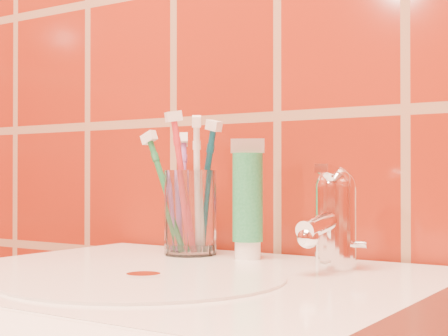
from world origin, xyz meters
The scene contains 8 objects.
glass_tumbler centered at (-0.09, 1.11, 0.91)m, with size 0.07×0.07×0.12m, color white.
toothpaste_tube centered at (0.00, 1.12, 0.92)m, with size 0.04×0.04×0.16m.
faucet centered at (0.14, 1.09, 0.91)m, with size 0.05×0.11×0.12m.
toothbrush_0 centered at (-0.07, 1.12, 0.94)m, with size 0.06×0.03×0.19m, color #0C4E69, non-canonical shape.
toothbrush_1 centered at (-0.12, 1.13, 0.93)m, with size 0.06×0.07×0.17m, color #874CA3, non-canonical shape.
toothbrush_2 centered at (-0.12, 1.11, 0.93)m, with size 0.09×0.03×0.18m, color #1B6739, non-canonical shape.
toothbrush_3 centered at (-0.09, 1.10, 0.95)m, with size 0.04×0.05×0.20m, color red, non-canonical shape.
toothbrush_4 centered at (-0.07, 1.10, 0.94)m, with size 0.04×0.05×0.19m, color white, non-canonical shape.
Camera 1 is at (0.46, 0.36, 0.96)m, focal length 55.00 mm.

